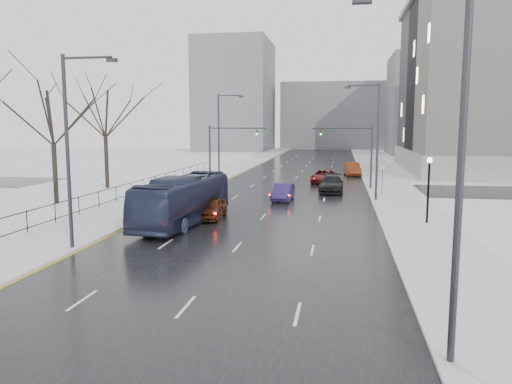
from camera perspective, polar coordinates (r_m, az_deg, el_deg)
The scene contains 25 objects.
road at distance 64.02m, azimuth 4.82°, elevation 1.80°, with size 16.00×150.00×0.04m, color black.
cross_road at distance 52.15m, azimuth 3.70°, elevation 0.49°, with size 130.00×10.00×0.04m, color black.
sidewalk_left at distance 65.73m, azimuth -4.34°, elevation 2.01°, with size 5.00×150.00×0.16m, color silver.
sidewalk_right at distance 64.00m, azimuth 14.23°, elevation 1.65°, with size 5.00×150.00×0.16m, color silver.
park_strip at distance 68.65m, azimuth -12.07°, elevation 2.09°, with size 14.00×150.00×0.12m, color white.
tree_park_d at distance 44.52m, azimuth -21.81°, elevation -1.30°, with size 8.75×8.75×12.50m, color black, non-canonical shape.
tree_park_e at distance 53.39m, azimuth -16.60°, elevation 0.33°, with size 9.45×9.45×13.50m, color black, non-canonical shape.
iron_fence at distance 38.58m, azimuth -18.87°, elevation -1.10°, with size 0.06×70.00×1.30m.
streetlight_r_near at distance 13.79m, azimuth 21.45°, elevation 3.49°, with size 2.95×0.25×10.00m.
streetlight_r_mid at distance 43.57m, azimuth 13.45°, elevation 6.28°, with size 2.95×0.25×10.00m.
streetlight_l_near at distance 27.10m, azimuth -20.37°, elevation 5.32°, with size 2.95×0.25×10.00m.
streetlight_l_far at distance 57.10m, azimuth -4.06°, elevation 6.74°, with size 2.95×0.25×10.00m.
lamppost_r_mid at distance 34.13m, azimuth 19.14°, elevation 1.25°, with size 0.36×0.36×4.28m.
mast_signal_right at distance 51.56m, azimuth 11.89°, elevation 4.82°, with size 6.10×0.33×6.50m.
mast_signal_left at distance 53.06m, azimuth -4.19°, elevation 5.04°, with size 6.10×0.33×6.50m.
no_uturn_sign at distance 47.81m, azimuth 14.25°, elevation 2.37°, with size 0.60×0.06×2.70m.
bldg_far_right at distance 120.70m, azimuth 20.76°, elevation 9.28°, with size 24.00×20.00×22.00m, color slate.
bldg_far_left at distance 131.56m, azimuth -2.40°, elevation 10.89°, with size 18.00×22.00×28.00m, color slate.
bldg_far_center at distance 143.50m, azimuth 9.22°, elevation 8.53°, with size 30.00×18.00×18.00m, color slate.
bus at distance 33.15m, azimuth -8.28°, elevation -0.89°, with size 2.65×11.34×3.16m, color #252C49.
sedan_center_near at distance 34.79m, azimuth -5.22°, elevation -1.83°, with size 1.77×4.40×1.50m, color #461D0C.
sedan_right_near at distance 43.09m, azimuth 3.11°, elevation -0.02°, with size 1.53×4.40×1.45m, color navy.
sedan_right_cross at distance 56.72m, azimuth 7.75°, elevation 1.78°, with size 2.46×5.34×1.48m, color maroon.
sedan_right_far at distance 48.87m, azimuth 8.60°, elevation 0.93°, with size 2.29×5.64×1.64m, color black.
sedan_right_distant at distance 65.67m, azimuth 10.92°, elevation 2.59°, with size 1.77×5.09×1.68m, color maroon.
Camera 1 is at (5.35, -3.47, 6.49)m, focal length 35.00 mm.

